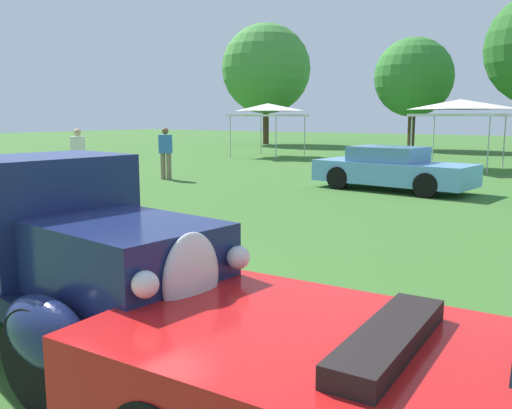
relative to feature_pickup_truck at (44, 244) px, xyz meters
name	(u,v)px	position (x,y,z in m)	size (l,w,h in m)	color
ground_plane	(61,308)	(-0.48, 0.46, -0.86)	(120.00, 120.00, 0.00)	#386628
feature_pickup_truck	(44,244)	(0.00, 0.00, 0.00)	(4.39, 2.13, 1.70)	black
show_car_skyblue	(392,169)	(-1.06, 11.69, -0.26)	(4.50, 2.10, 1.22)	#669EDB
spectator_near_truck	(78,155)	(-9.30, 7.49, 0.05)	(0.45, 0.45, 1.69)	#383838
spectator_between_cars	(166,152)	(-8.16, 10.06, 0.05)	(0.47, 0.40, 1.69)	#7F7056
canopy_tent_left_field	(268,109)	(-11.09, 20.55, 1.56)	(3.06, 3.06, 2.71)	#B7B7BC
canopy_tent_center_field	(460,107)	(-1.24, 19.25, 1.56)	(3.14, 3.14, 2.71)	#B7B7BC
treeline_far_left	(266,69)	(-18.20, 31.01, 4.61)	(6.48, 6.48, 8.72)	#47331E
treeline_mid_left	(414,77)	(-7.14, 30.85, 3.56)	(4.83, 4.83, 6.86)	#47331E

